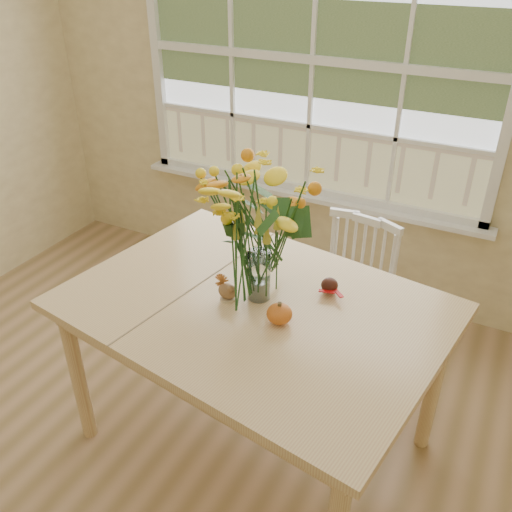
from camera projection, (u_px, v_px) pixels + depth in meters
The scene contains 8 objects.
wall_back at pixel (313, 92), 3.32m from camera, with size 4.00×0.02×2.70m, color #CEBA84.
window at pixel (312, 63), 3.20m from camera, with size 2.42×0.12×1.74m.
dining_table at pixel (254, 320), 2.35m from camera, with size 1.72×1.35×0.84m.
windsor_chair at pixel (352, 288), 2.99m from camera, with size 0.46×0.45×0.89m.
flower_vase at pixel (259, 229), 2.17m from camera, with size 0.46×0.46×0.55m.
pumpkin at pixel (279, 315), 2.16m from camera, with size 0.10×0.10×0.08m, color #BE5A16.
turkey_figurine at pixel (228, 291), 2.30m from camera, with size 0.09×0.07×0.11m.
dark_gourd at pixel (329, 286), 2.35m from camera, with size 0.13×0.10×0.07m.
Camera 1 is at (1.23, -0.91, 2.19)m, focal length 38.00 mm.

